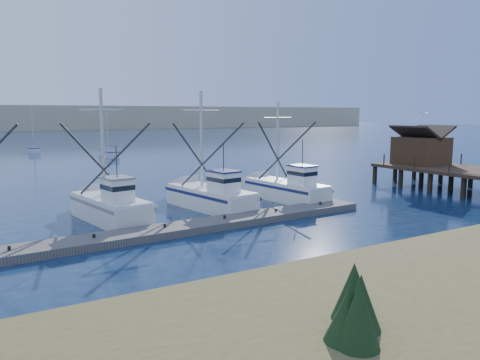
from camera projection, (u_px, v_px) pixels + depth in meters
name	position (u px, v px, depth m)	size (l,w,h in m)	color
ground	(336.00, 247.00, 24.23)	(500.00, 500.00, 0.00)	#0D1C3B
shore_bank	(368.00, 360.00, 11.57)	(40.00, 10.00, 1.60)	#4C422D
floating_dock	(131.00, 236.00, 25.42)	(32.96, 2.20, 0.44)	#605C56
timber_pier	(454.00, 161.00, 41.89)	(7.00, 20.00, 8.00)	black
dune_ridge	(5.00, 118.00, 202.52)	(360.00, 60.00, 10.00)	tan
trawler_fleet	(92.00, 208.00, 29.27)	(31.96, 8.86, 9.78)	silver
sailboat_near	(109.00, 154.00, 73.75)	(1.94, 5.97, 8.10)	silver
sailboat_far	(34.00, 150.00, 81.90)	(2.32, 5.74, 8.10)	silver
flying_gull	(424.00, 113.00, 42.01)	(1.24, 0.23, 0.23)	white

